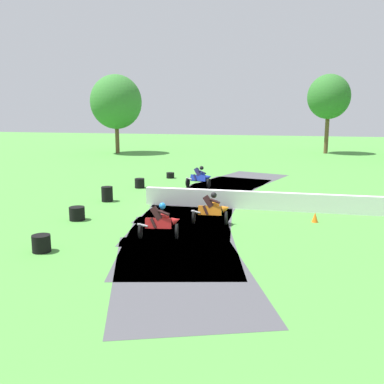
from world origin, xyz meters
name	(u,v)px	position (x,y,z in m)	size (l,w,h in m)	color
ground_plane	(195,206)	(0.00, 0.00, 0.00)	(120.00, 120.00, 0.00)	#4C933D
track_asphalt	(208,207)	(0.66, 0.00, 0.00)	(7.02, 26.05, 0.01)	#47474C
safety_barrier	(296,202)	(4.99, 0.02, 0.45)	(0.30, 15.11, 0.90)	white
motorcycle_lead_blue	(200,177)	(-0.88, 5.36, 0.64)	(1.71, 0.91, 1.43)	black
motorcycle_chase_orange	(212,209)	(1.41, -3.10, 0.65)	(1.68, 0.80, 1.43)	black
motorcycle_trailing_red	(161,222)	(-0.14, -5.57, 0.65)	(1.67, 0.95, 1.43)	black
tire_stack_near	(170,175)	(-3.67, 8.44, 0.20)	(0.56, 0.56, 0.40)	black
tire_stack_mid_a	(140,183)	(-4.51, 4.29, 0.30)	(0.61, 0.61, 0.60)	black
tire_stack_mid_b	(107,194)	(-4.86, 0.14, 0.40)	(0.61, 0.61, 0.80)	black
tire_stack_far	(77,214)	(-4.56, -3.82, 0.30)	(0.69, 0.69, 0.60)	black
tire_stack_extra_a	(41,243)	(-3.70, -8.04, 0.30)	(0.64, 0.64, 0.60)	black
traffic_cone	(315,217)	(5.78, -1.85, 0.22)	(0.28, 0.28, 0.44)	orange
tree_far_left	(329,97)	(8.52, 28.90, 6.13)	(4.58, 4.58, 8.57)	brown
tree_far_right	(116,102)	(-14.09, 23.91, 5.60)	(5.58, 5.58, 8.55)	brown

